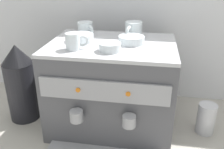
# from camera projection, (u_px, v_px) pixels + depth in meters

# --- Properties ---
(ground_plane) EXTENTS (4.00, 4.00, 0.00)m
(ground_plane) POSITION_uv_depth(u_px,v_px,m) (112.00, 122.00, 1.33)
(ground_plane) COLOR #9E998E
(tiled_backsplash_wall) EXTENTS (2.80, 0.03, 1.12)m
(tiled_backsplash_wall) POSITION_uv_depth(u_px,v_px,m) (122.00, 5.00, 1.43)
(tiled_backsplash_wall) COLOR silver
(tiled_backsplash_wall) RESTS_ON ground_plane
(espresso_machine) EXTENTS (0.59, 0.54, 0.44)m
(espresso_machine) POSITION_uv_depth(u_px,v_px,m) (112.00, 86.00, 1.23)
(espresso_machine) COLOR #4C4C51
(espresso_machine) RESTS_ON ground_plane
(ceramic_cup_0) EXTENTS (0.08, 0.12, 0.08)m
(ceramic_cup_0) POSITION_uv_depth(u_px,v_px,m) (133.00, 30.00, 1.22)
(ceramic_cup_0) COLOR silver
(ceramic_cup_0) RESTS_ON espresso_machine
(ceramic_cup_1) EXTENTS (0.10, 0.06, 0.07)m
(ceramic_cup_1) POSITION_uv_depth(u_px,v_px,m) (74.00, 41.00, 1.05)
(ceramic_cup_1) COLOR silver
(ceramic_cup_1) RESTS_ON espresso_machine
(ceramic_cup_2) EXTENTS (0.10, 0.09, 0.06)m
(ceramic_cup_2) POSITION_uv_depth(u_px,v_px,m) (86.00, 28.00, 1.27)
(ceramic_cup_2) COLOR silver
(ceramic_cup_2) RESTS_ON espresso_machine
(ceramic_bowl_0) EXTENTS (0.12, 0.12, 0.04)m
(ceramic_bowl_0) POSITION_uv_depth(u_px,v_px,m) (131.00, 40.00, 1.13)
(ceramic_bowl_0) COLOR silver
(ceramic_bowl_0) RESTS_ON espresso_machine
(ceramic_bowl_1) EXTENTS (0.12, 0.12, 0.03)m
(ceramic_bowl_1) POSITION_uv_depth(u_px,v_px,m) (81.00, 38.00, 1.17)
(ceramic_bowl_1) COLOR silver
(ceramic_bowl_1) RESTS_ON espresso_machine
(ceramic_bowl_2) EXTENTS (0.09, 0.09, 0.04)m
(ceramic_bowl_2) POSITION_uv_depth(u_px,v_px,m) (110.00, 47.00, 1.03)
(ceramic_bowl_2) COLOR silver
(ceramic_bowl_2) RESTS_ON espresso_machine
(coffee_grinder) EXTENTS (0.16, 0.16, 0.42)m
(coffee_grinder) POSITION_uv_depth(u_px,v_px,m) (21.00, 83.00, 1.29)
(coffee_grinder) COLOR black
(coffee_grinder) RESTS_ON ground_plane
(milk_pitcher) EXTENTS (0.09, 0.09, 0.16)m
(milk_pitcher) POSITION_uv_depth(u_px,v_px,m) (206.00, 119.00, 1.22)
(milk_pitcher) COLOR #B7B7BC
(milk_pitcher) RESTS_ON ground_plane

